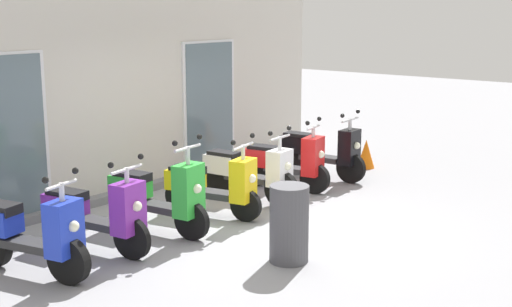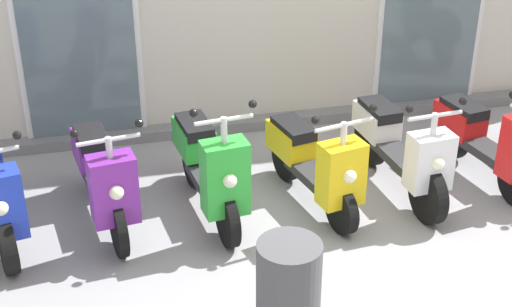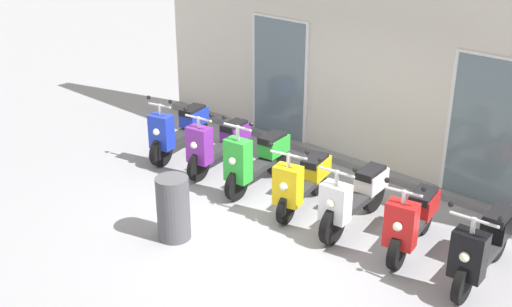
{
  "view_description": "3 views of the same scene",
  "coord_description": "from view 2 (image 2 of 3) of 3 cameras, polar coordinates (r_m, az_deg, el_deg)",
  "views": [
    {
      "loc": [
        -6.77,
        -5.41,
        2.86
      ],
      "look_at": [
        0.76,
        0.59,
        0.8
      ],
      "focal_mm": 48.21,
      "sensor_mm": 36.0,
      "label": 1
    },
    {
      "loc": [
        -1.85,
        -4.98,
        3.74
      ],
      "look_at": [
        -0.49,
        0.82,
        0.58
      ],
      "focal_mm": 52.63,
      "sensor_mm": 36.0,
      "label": 2
    },
    {
      "loc": [
        5.24,
        -5.91,
        4.52
      ],
      "look_at": [
        -0.44,
        0.3,
        0.89
      ],
      "focal_mm": 44.95,
      "sensor_mm": 36.0,
      "label": 3
    }
  ],
  "objects": [
    {
      "name": "scooter_red",
      "position": [
        7.62,
        17.22,
        1.0
      ],
      "size": [
        0.62,
        1.51,
        1.18
      ],
      "color": "black",
      "rests_on": "ground_plane"
    },
    {
      "name": "scooter_yellow",
      "position": [
        6.9,
        4.44,
        -0.65
      ],
      "size": [
        0.71,
        1.48,
        1.17
      ],
      "color": "black",
      "rests_on": "ground_plane"
    },
    {
      "name": "scooter_green",
      "position": [
        6.71,
        -3.58,
        -0.94
      ],
      "size": [
        0.58,
        1.59,
        1.31
      ],
      "color": "black",
      "rests_on": "ground_plane"
    },
    {
      "name": "scooter_white",
      "position": [
        7.24,
        10.84,
        0.42
      ],
      "size": [
        0.58,
        1.7,
        1.17
      ],
      "color": "black",
      "rests_on": "ground_plane"
    },
    {
      "name": "trash_bin",
      "position": [
        5.25,
        2.47,
        -10.97
      ],
      "size": [
        0.45,
        0.45,
        0.9
      ],
      "primitive_type": "cylinder",
      "color": "#4C4C51",
      "rests_on": "ground_plane"
    },
    {
      "name": "scooter_purple",
      "position": [
        6.75,
        -11.58,
        -1.62
      ],
      "size": [
        0.62,
        1.62,
        1.2
      ],
      "color": "black",
      "rests_on": "ground_plane"
    },
    {
      "name": "ground_plane",
      "position": [
        6.5,
        5.95,
        -7.4
      ],
      "size": [
        40.0,
        40.0,
        0.0
      ],
      "primitive_type": "plane",
      "color": "#939399"
    }
  ]
}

